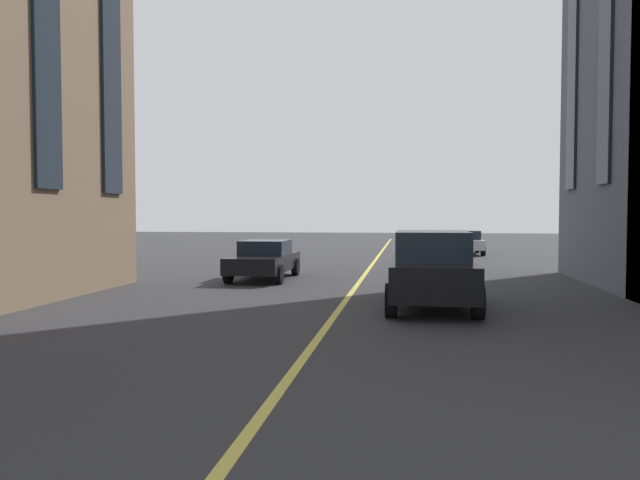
# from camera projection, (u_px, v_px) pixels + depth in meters

# --- Properties ---
(lane_centre_line) EXTENTS (80.00, 0.16, 0.01)m
(lane_centre_line) POSITION_uv_depth(u_px,v_px,m) (350.00, 295.00, 16.98)
(lane_centre_line) COLOR #D8C64C
(lane_centre_line) RESTS_ON ground_plane
(car_black_near) EXTENTS (4.40, 1.95, 1.37)m
(car_black_near) POSITION_uv_depth(u_px,v_px,m) (264.00, 259.00, 21.25)
(car_black_near) COLOR black
(car_black_near) RESTS_ON ground_plane
(car_black_trailing) EXTENTS (4.70, 2.14, 1.88)m
(car_black_trailing) POSITION_uv_depth(u_px,v_px,m) (432.00, 268.00, 14.66)
(car_black_trailing) COLOR black
(car_black_trailing) RESTS_ON ground_plane
(car_silver_parked_b) EXTENTS (4.40, 1.95, 1.37)m
(car_silver_parked_b) POSITION_uv_depth(u_px,v_px,m) (465.00, 242.00, 34.80)
(car_silver_parked_b) COLOR #B7BABF
(car_silver_parked_b) RESTS_ON ground_plane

